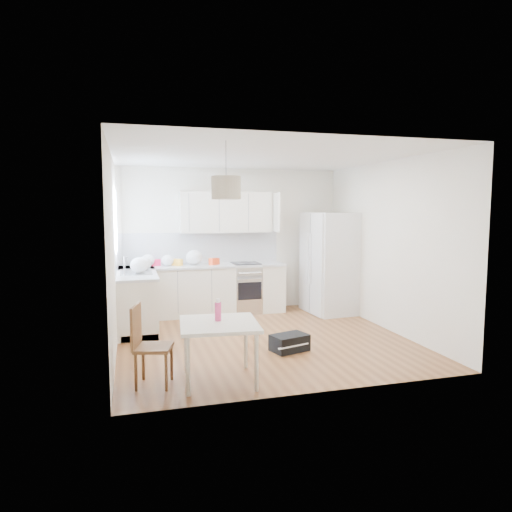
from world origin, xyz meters
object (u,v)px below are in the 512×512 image
(gym_bag, at_px, (289,343))
(refrigerator, at_px, (331,263))
(dining_table, at_px, (219,329))
(dining_chair, at_px, (154,346))

(gym_bag, bearing_deg, refrigerator, 35.92)
(refrigerator, relative_size, dining_table, 2.01)
(refrigerator, bearing_deg, dining_table, -137.70)
(gym_bag, bearing_deg, dining_chair, -174.41)
(refrigerator, relative_size, dining_chair, 2.07)
(dining_table, distance_m, dining_chair, 0.74)
(refrigerator, xyz_separation_m, gym_bag, (-1.52, -2.00, -0.82))
(dining_table, bearing_deg, gym_bag, 41.13)
(dining_table, bearing_deg, refrigerator, 51.87)
(dining_chair, relative_size, gym_bag, 1.85)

